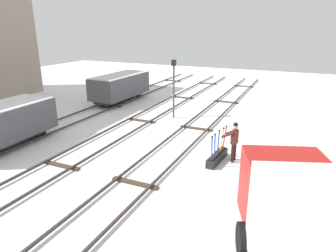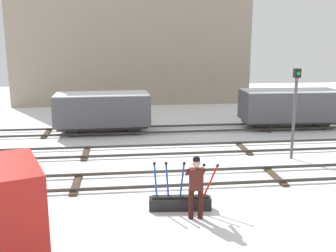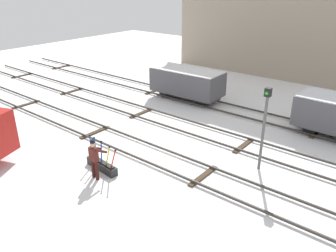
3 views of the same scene
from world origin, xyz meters
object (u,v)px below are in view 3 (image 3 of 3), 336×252
Objects in this scene: switch_lever_frame at (102,164)px; signal_post at (264,121)px; rail_worker at (94,157)px; freight_car_near_switch at (187,82)px.

switch_lever_frame is 0.54× the size of signal_post.
rail_worker reaches higher than switch_lever_frame.
freight_car_near_switch is (-2.64, 9.95, 0.99)m from switch_lever_frame.
freight_car_near_switch reaches higher than rail_worker.
freight_car_near_switch is at bearing 109.87° from switch_lever_frame.
rail_worker is at bearing -75.93° from freight_car_near_switch.
freight_car_near_switch is (-2.98, 10.56, 0.22)m from rail_worker.
signal_post is at bearing -36.45° from freight_car_near_switch.
freight_car_near_switch is at bearing 110.75° from rail_worker.
rail_worker is (0.34, -0.61, 0.77)m from switch_lever_frame.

